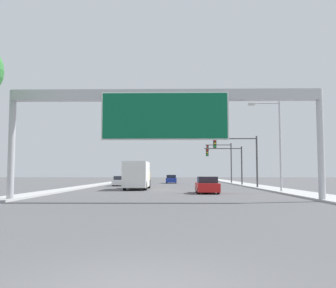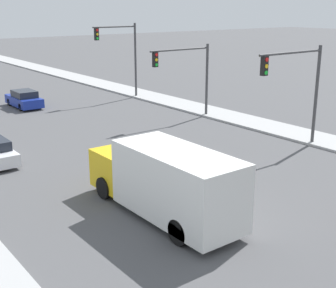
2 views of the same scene
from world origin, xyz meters
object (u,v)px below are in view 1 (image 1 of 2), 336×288
object	(u,v)px
traffic_light_near_intersection	(242,152)
sign_gantry	(165,110)
traffic_light_mid_block	(229,158)
car_near_left	(171,179)
car_mid_left	(121,181)
truck_box_primary	(137,175)
traffic_light_far_intersection	(223,156)
car_near_right	(207,185)
street_lamp_right	(276,138)
car_far_center	(129,180)

from	to	relation	value
traffic_light_near_intersection	sign_gantry	bearing A→B (deg)	-112.86
traffic_light_mid_block	traffic_light_near_intersection	bearing A→B (deg)	-89.42
car_near_left	traffic_light_mid_block	distance (m)	14.91
car_mid_left	traffic_light_near_intersection	distance (m)	18.08
car_near_left	sign_gantry	bearing A→B (deg)	-90.00
car_mid_left	truck_box_primary	bearing A→B (deg)	-73.01
traffic_light_far_intersection	truck_box_primary	bearing A→B (deg)	-118.56
car_near_left	traffic_light_mid_block	size ratio (longest dim) A/B	0.78
traffic_light_far_intersection	traffic_light_near_intersection	bearing A→B (deg)	-91.27
traffic_light_far_intersection	car_near_right	bearing A→B (deg)	-100.09
car_near_left	street_lamp_right	size ratio (longest dim) A/B	0.52
car_near_right	street_lamp_right	size ratio (longest dim) A/B	0.52
car_near_right	traffic_light_far_intersection	bearing A→B (deg)	79.91
truck_box_primary	car_near_left	bearing A→B (deg)	81.95
car_far_center	truck_box_primary	xyz separation A→B (m)	(3.50, -20.94, 0.87)
car_near_right	traffic_light_far_intersection	xyz separation A→B (m)	(5.42, 30.48, 3.91)
car_near_right	traffic_light_near_intersection	world-z (taller)	traffic_light_near_intersection
car_far_center	traffic_light_far_intersection	size ratio (longest dim) A/B	0.69
sign_gantry	car_near_left	world-z (taller)	sign_gantry
street_lamp_right	traffic_light_mid_block	bearing A→B (deg)	94.64
car_far_center	traffic_light_mid_block	bearing A→B (deg)	-27.84
car_mid_left	traffic_light_far_intersection	distance (m)	19.96
car_mid_left	street_lamp_right	size ratio (longest dim) A/B	0.55
car_far_center	street_lamp_right	world-z (taller)	street_lamp_right
car_mid_left	traffic_light_near_intersection	world-z (taller)	traffic_light_near_intersection
car_near_left	truck_box_primary	distance (m)	25.00
sign_gantry	car_far_center	world-z (taller)	sign_gantry
truck_box_primary	traffic_light_mid_block	world-z (taller)	traffic_light_mid_block
car_near_right	truck_box_primary	xyz separation A→B (m)	(-7.00, 7.66, 0.84)
car_far_center	traffic_light_near_intersection	size ratio (longest dim) A/B	0.78
traffic_light_near_intersection	traffic_light_mid_block	bearing A→B (deg)	90.58
car_far_center	traffic_light_near_intersection	world-z (taller)	traffic_light_near_intersection
sign_gantry	traffic_light_near_intersection	distance (m)	21.89
car_near_right	truck_box_primary	distance (m)	10.41
truck_box_primary	car_far_center	bearing A→B (deg)	99.49
traffic_light_far_intersection	street_lamp_right	world-z (taller)	street_lamp_right
car_far_center	car_mid_left	distance (m)	9.49
truck_box_primary	car_mid_left	bearing A→B (deg)	106.99
traffic_light_near_intersection	traffic_light_mid_block	xyz separation A→B (m)	(-0.10, 10.00, -0.33)
car_near_left	traffic_light_near_intersection	xyz separation A→B (m)	(8.48, -21.91, 3.53)
car_mid_left	traffic_light_near_intersection	bearing A→B (deg)	-29.14
truck_box_primary	street_lamp_right	distance (m)	15.41
car_near_right	car_near_left	bearing A→B (deg)	96.17
sign_gantry	car_near_left	size ratio (longest dim) A/B	4.65
car_near_left	traffic_light_mid_block	world-z (taller)	traffic_light_mid_block
car_near_right	car_far_center	bearing A→B (deg)	110.16
car_near_left	street_lamp_right	xyz separation A→B (m)	(9.96, -31.38, 4.35)
sign_gantry	car_near_left	xyz separation A→B (m)	(0.00, 42.03, -5.15)
traffic_light_near_intersection	car_near_left	bearing A→B (deg)	111.15
car_near_left	street_lamp_right	bearing A→B (deg)	-72.39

